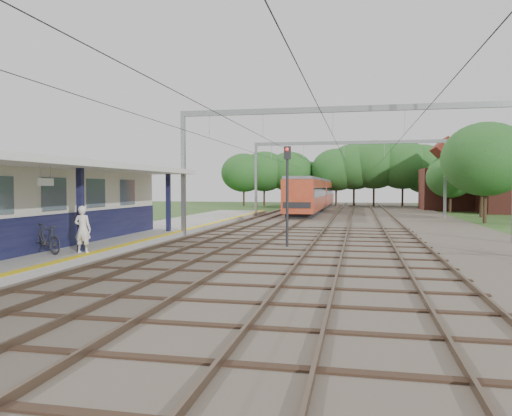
% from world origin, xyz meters
% --- Properties ---
extents(ground, '(160.00, 160.00, 0.00)m').
position_xyz_m(ground, '(0.00, 0.00, 0.00)').
color(ground, '#2D4C1E').
rests_on(ground, ground).
extents(ballast_bed, '(18.00, 90.00, 0.10)m').
position_xyz_m(ballast_bed, '(4.00, 30.00, 0.05)').
color(ballast_bed, '#473D33').
rests_on(ballast_bed, ground).
extents(platform, '(5.00, 52.00, 0.35)m').
position_xyz_m(platform, '(-7.50, 14.00, 0.17)').
color(platform, gray).
rests_on(platform, ground).
extents(yellow_stripe, '(0.45, 52.00, 0.01)m').
position_xyz_m(yellow_stripe, '(-5.25, 14.00, 0.35)').
color(yellow_stripe, yellow).
rests_on(yellow_stripe, platform).
extents(station_building, '(3.41, 18.00, 3.40)m').
position_xyz_m(station_building, '(-8.88, 7.00, 2.04)').
color(station_building, beige).
rests_on(station_building, platform).
extents(canopy, '(6.40, 20.00, 3.44)m').
position_xyz_m(canopy, '(-7.77, 6.00, 3.64)').
color(canopy, '#101133').
rests_on(canopy, platform).
extents(rail_tracks, '(11.80, 88.00, 0.15)m').
position_xyz_m(rail_tracks, '(1.50, 30.00, 0.18)').
color(rail_tracks, brown).
rests_on(rail_tracks, ballast_bed).
extents(catenary_system, '(17.22, 88.00, 7.00)m').
position_xyz_m(catenary_system, '(3.39, 25.28, 5.51)').
color(catenary_system, gray).
rests_on(catenary_system, ground).
extents(tree_band, '(31.72, 30.88, 8.82)m').
position_xyz_m(tree_band, '(3.84, 57.12, 4.92)').
color(tree_band, '#382619').
rests_on(tree_band, ground).
extents(house_far, '(8.00, 6.12, 8.66)m').
position_xyz_m(house_far, '(16.00, 52.00, 3.23)').
color(house_far, brown).
rests_on(house_far, ground).
extents(person, '(0.66, 0.45, 1.78)m').
position_xyz_m(person, '(-5.60, 5.63, 1.24)').
color(person, white).
rests_on(person, platform).
extents(bicycle, '(1.91, 1.25, 1.12)m').
position_xyz_m(bicycle, '(-6.82, 5.15, 0.91)').
color(bicycle, black).
rests_on(bicycle, platform).
extents(train, '(2.76, 34.39, 3.64)m').
position_xyz_m(train, '(-0.50, 47.25, 2.04)').
color(train, black).
rests_on(train, ballast_bed).
extents(signal_post, '(0.35, 0.29, 4.67)m').
position_xyz_m(signal_post, '(1.35, 11.22, 3.02)').
color(signal_post, black).
rests_on(signal_post, ground).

